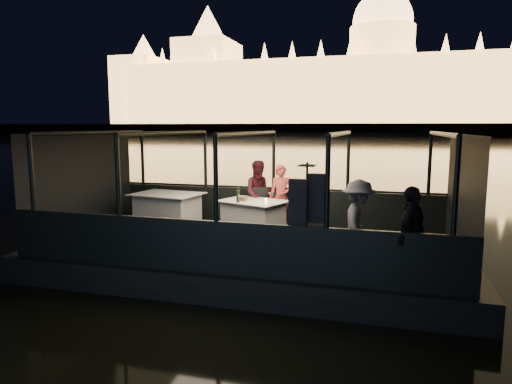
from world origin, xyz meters
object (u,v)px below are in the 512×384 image
(dining_table_aft, at_px, (168,212))
(passenger_stripe, at_px, (358,219))
(person_woman_coral, at_px, (281,197))
(person_man_maroon, at_px, (260,197))
(chair_port_left, at_px, (256,211))
(wine_bottle, at_px, (238,196))
(passenger_dark, at_px, (411,231))
(chair_port_right, at_px, (277,211))
(coat_stand, at_px, (306,223))
(dining_table_central, at_px, (253,217))

(dining_table_aft, xyz_separation_m, passenger_stripe, (4.62, -1.94, 0.47))
(person_woman_coral, bearing_deg, person_man_maroon, 168.65)
(dining_table_aft, height_order, passenger_stripe, passenger_stripe)
(dining_table_aft, xyz_separation_m, person_man_maroon, (2.13, 0.69, 0.36))
(chair_port_left, xyz_separation_m, person_man_maroon, (0.02, 0.27, 0.30))
(person_man_maroon, relative_size, wine_bottle, 4.91)
(chair_port_left, height_order, passenger_dark, passenger_dark)
(chair_port_right, relative_size, coat_stand, 0.46)
(person_man_maroon, xyz_separation_m, passenger_dark, (3.32, -3.35, 0.10))
(coat_stand, xyz_separation_m, passenger_stripe, (0.78, 0.81, -0.05))
(chair_port_left, bearing_deg, wine_bottle, -127.47)
(dining_table_central, relative_size, person_man_maroon, 0.89)
(dining_table_aft, height_order, chair_port_right, chair_port_right)
(dining_table_central, bearing_deg, dining_table_aft, 179.14)
(chair_port_left, xyz_separation_m, chair_port_right, (0.49, 0.04, 0.00))
(passenger_stripe, bearing_deg, dining_table_central, 49.11)
(chair_port_left, relative_size, passenger_dark, 0.63)
(chair_port_left, relative_size, person_woman_coral, 0.63)
(coat_stand, bearing_deg, passenger_stripe, 46.27)
(coat_stand, bearing_deg, dining_table_central, 121.62)
(passenger_dark, bearing_deg, person_man_maroon, -111.69)
(person_woman_coral, bearing_deg, passenger_dark, -61.56)
(person_woman_coral, bearing_deg, chair_port_right, -115.47)
(dining_table_central, relative_size, dining_table_aft, 0.91)
(dining_table_central, bearing_deg, person_man_maroon, 93.19)
(wine_bottle, bearing_deg, dining_table_central, 50.05)
(dining_table_central, height_order, passenger_dark, passenger_dark)
(coat_stand, bearing_deg, dining_table_aft, 144.42)
(chair_port_left, height_order, person_man_maroon, person_man_maroon)
(dining_table_central, height_order, coat_stand, coat_stand)
(chair_port_right, height_order, passenger_dark, passenger_dark)
(dining_table_central, xyz_separation_m, person_woman_coral, (0.49, 0.72, 0.36))
(dining_table_central, distance_m, person_man_maroon, 0.81)
(coat_stand, bearing_deg, wine_bottle, 128.81)
(coat_stand, bearing_deg, passenger_dark, 3.04)
(chair_port_right, height_order, coat_stand, coat_stand)
(person_man_maroon, bearing_deg, dining_table_central, -108.21)
(coat_stand, distance_m, passenger_stripe, 1.12)
(wine_bottle, bearing_deg, person_man_maroon, 77.91)
(coat_stand, xyz_separation_m, person_woman_coral, (-1.18, 3.43, -0.15))
(person_woman_coral, relative_size, passenger_stripe, 1.00)
(coat_stand, distance_m, passenger_dark, 1.61)
(chair_port_right, relative_size, person_man_maroon, 0.53)
(coat_stand, height_order, passenger_dark, coat_stand)
(dining_table_central, xyz_separation_m, chair_port_left, (-0.06, 0.45, 0.06))
(chair_port_right, xyz_separation_m, passenger_stripe, (2.01, -2.40, 0.40))
(dining_table_central, xyz_separation_m, chair_port_right, (0.44, 0.49, 0.06))
(coat_stand, height_order, person_woman_coral, coat_stand)
(person_woman_coral, bearing_deg, passenger_stripe, -64.66)
(chair_port_left, xyz_separation_m, person_woman_coral, (0.55, 0.27, 0.30))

